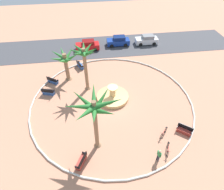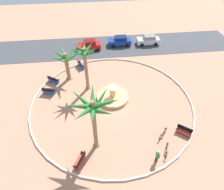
% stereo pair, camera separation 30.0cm
% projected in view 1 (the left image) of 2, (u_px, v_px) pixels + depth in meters
% --- Properties ---
extents(ground_plane, '(80.00, 80.00, 0.00)m').
position_uv_depth(ground_plane, '(112.00, 102.00, 23.69)').
color(ground_plane, tan).
extents(plaza_curb, '(19.83, 19.83, 0.20)m').
position_uv_depth(plaza_curb, '(112.00, 101.00, 23.63)').
color(plaza_curb, silver).
rests_on(plaza_curb, ground).
extents(street_asphalt, '(48.00, 8.00, 0.03)m').
position_uv_depth(street_asphalt, '(101.00, 47.00, 34.13)').
color(street_asphalt, '#424247').
rests_on(street_asphalt, ground).
extents(fountain, '(4.01, 4.01, 1.85)m').
position_uv_depth(fountain, '(113.00, 96.00, 24.03)').
color(fountain, tan).
rests_on(fountain, ground).
extents(palm_tree_near_fountain, '(3.41, 3.51, 6.23)m').
position_uv_depth(palm_tree_near_fountain, '(84.00, 57.00, 22.39)').
color(palm_tree_near_fountain, '#8E6B4C').
rests_on(palm_tree_near_fountain, ground).
extents(palm_tree_by_curb, '(3.96, 4.12, 4.31)m').
position_uv_depth(palm_tree_by_curb, '(65.00, 61.00, 25.11)').
color(palm_tree_by_curb, '#8E6B4C').
rests_on(palm_tree_by_curb, ground).
extents(palm_tree_mid_plaza, '(4.75, 4.65, 6.44)m').
position_uv_depth(palm_tree_mid_plaza, '(94.00, 110.00, 15.62)').
color(palm_tree_mid_plaza, '#8E6B4C').
rests_on(palm_tree_mid_plaza, ground).
extents(bench_east, '(1.68, 0.96, 1.00)m').
position_uv_depth(bench_east, '(48.00, 92.00, 24.51)').
color(bench_east, '#335BA8').
rests_on(bench_east, ground).
extents(bench_west, '(1.62, 1.29, 1.00)m').
position_uv_depth(bench_west, '(53.00, 81.00, 26.25)').
color(bench_west, '#335BA8').
rests_on(bench_west, ground).
extents(bench_north, '(1.17, 1.65, 1.00)m').
position_uv_depth(bench_north, '(81.00, 162.00, 17.47)').
color(bench_north, '#B73D33').
rests_on(bench_north, ground).
extents(bench_southeast, '(1.56, 1.40, 1.00)m').
position_uv_depth(bench_southeast, '(184.00, 131.00, 20.05)').
color(bench_southeast, '#B73D33').
rests_on(bench_southeast, ground).
extents(bench_southwest, '(1.12, 1.66, 1.00)m').
position_uv_depth(bench_southwest, '(80.00, 66.00, 29.05)').
color(bench_southwest, '#335BA8').
rests_on(bench_southwest, ground).
extents(bicycle_red_frame, '(1.27, 1.24, 0.94)m').
position_uv_depth(bicycle_red_frame, '(164.00, 133.00, 19.80)').
color(bicycle_red_frame, black).
rests_on(bicycle_red_frame, ground).
extents(bicycle_by_lamppost, '(0.73, 1.61, 0.94)m').
position_uv_depth(bicycle_by_lamppost, '(168.00, 149.00, 18.37)').
color(bicycle_by_lamppost, black).
rests_on(bicycle_by_lamppost, ground).
extents(person_cyclist_helmet, '(0.30, 0.51, 1.65)m').
position_uv_depth(person_cyclist_helmet, '(159.00, 155.00, 17.32)').
color(person_cyclist_helmet, '#33333D').
rests_on(person_cyclist_helmet, ground).
extents(parked_car_leftmost, '(4.05, 2.02, 1.67)m').
position_uv_depth(parked_car_leftmost, '(88.00, 45.00, 32.85)').
color(parked_car_leftmost, red).
rests_on(parked_car_leftmost, ground).
extents(parked_car_second, '(4.02, 1.96, 1.67)m').
position_uv_depth(parked_car_second, '(118.00, 41.00, 34.05)').
color(parked_car_second, navy).
rests_on(parked_car_second, ground).
extents(parked_car_third, '(4.01, 1.95, 1.67)m').
position_uv_depth(parked_car_third, '(147.00, 40.00, 34.41)').
color(parked_car_third, silver).
rests_on(parked_car_third, ground).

